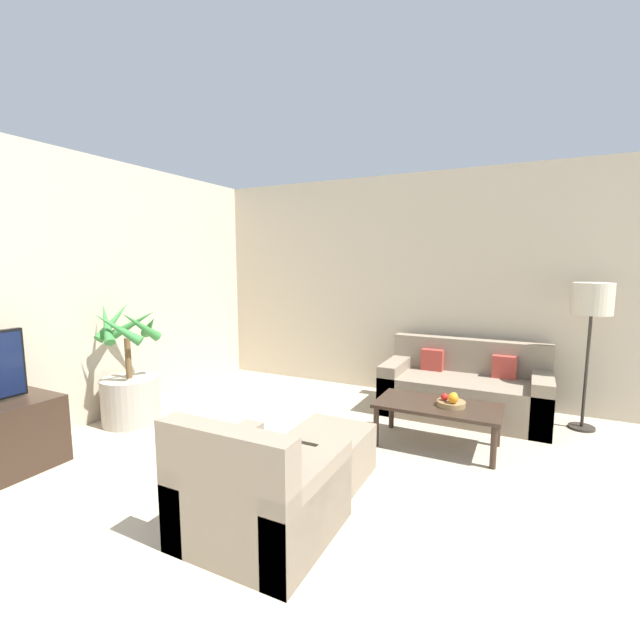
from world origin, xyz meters
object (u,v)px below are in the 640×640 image
at_px(apple_red, 445,397).
at_px(orange_fruit, 453,398).
at_px(sofa_loveseat, 464,390).
at_px(apple_green, 454,396).
at_px(fruit_bowl, 451,404).
at_px(potted_palm, 130,388).
at_px(armchair, 259,495).
at_px(ottoman, 331,453).
at_px(coffee_table, 438,409).
at_px(floor_lamp, 592,305).

distance_m(apple_red, orange_fruit, 0.09).
xyz_separation_m(sofa_loveseat, apple_red, (-0.04, -0.95, 0.20)).
xyz_separation_m(apple_green, orange_fruit, (0.01, -0.10, 0.01)).
distance_m(sofa_loveseat, fruit_bowl, 0.95).
bearing_deg(apple_red, potted_palm, -164.91).
distance_m(fruit_bowl, armchair, 1.96).
relative_size(potted_palm, orange_fruit, 13.96).
relative_size(apple_red, apple_green, 0.96).
bearing_deg(apple_green, orange_fruit, -84.72).
height_order(fruit_bowl, ottoman, fruit_bowl).
height_order(sofa_loveseat, coffee_table, sofa_loveseat).
bearing_deg(potted_palm, apple_red, 15.09).
xyz_separation_m(potted_palm, sofa_loveseat, (3.04, 1.76, -0.10)).
bearing_deg(floor_lamp, potted_palm, -155.76).
xyz_separation_m(floor_lamp, fruit_bowl, (-1.10, -1.05, -0.82)).
bearing_deg(sofa_loveseat, potted_palm, -149.87).
xyz_separation_m(potted_palm, coffee_table, (2.94, 0.82, -0.03)).
bearing_deg(apple_green, apple_red, -140.61).
xyz_separation_m(potted_palm, apple_green, (3.07, 0.87, 0.10)).
relative_size(apple_red, armchair, 0.08).
distance_m(coffee_table, apple_green, 0.19).
bearing_deg(ottoman, apple_red, 52.85).
xyz_separation_m(potted_palm, floor_lamp, (4.16, 1.87, 0.87)).
xyz_separation_m(floor_lamp, armchair, (-1.92, -2.82, -0.97)).
height_order(apple_red, armchair, armchair).
relative_size(potted_palm, fruit_bowl, 5.18).
relative_size(apple_red, ottoman, 0.12).
bearing_deg(potted_palm, sofa_loveseat, 30.13).
distance_m(sofa_loveseat, apple_green, 0.92).
bearing_deg(ottoman, fruit_bowl, 51.01).
relative_size(coffee_table, armchair, 1.29).
distance_m(potted_palm, ottoman, 2.32).
distance_m(floor_lamp, apple_green, 1.67).
height_order(coffee_table, fruit_bowl, fruit_bowl).
xyz_separation_m(coffee_table, apple_red, (0.06, -0.01, 0.13)).
height_order(sofa_loveseat, apple_red, sofa_loveseat).
height_order(potted_palm, orange_fruit, potted_palm).
bearing_deg(ottoman, coffee_table, 55.72).
bearing_deg(apple_green, ottoman, -128.13).
bearing_deg(floor_lamp, apple_green, -137.24).
relative_size(fruit_bowl, apple_green, 3.56).
bearing_deg(apple_red, orange_fruit, -28.38).
height_order(apple_green, orange_fruit, orange_fruit).
bearing_deg(sofa_loveseat, armchair, -106.43).
distance_m(fruit_bowl, apple_red, 0.08).
distance_m(apple_red, armchair, 1.93).
relative_size(coffee_table, apple_green, 15.71).
distance_m(sofa_loveseat, coffee_table, 0.95).
distance_m(floor_lamp, ottoman, 2.89).
height_order(orange_fruit, ottoman, orange_fruit).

